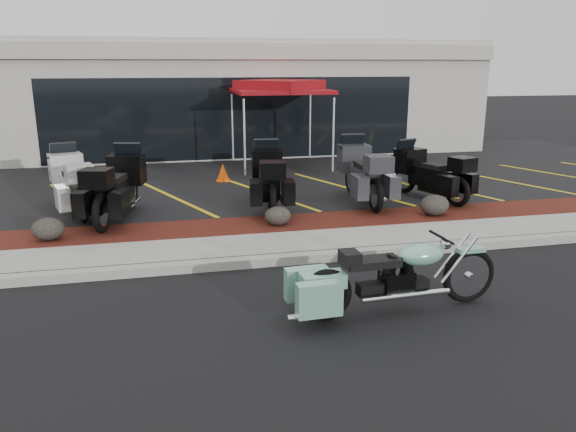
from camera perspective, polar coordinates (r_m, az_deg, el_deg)
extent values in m
plane|color=black|center=(8.69, 4.20, -6.56)|extent=(90.00, 90.00, 0.00)
cube|color=gray|center=(9.47, 2.62, -4.18)|extent=(24.00, 0.25, 0.15)
cube|color=gray|center=(10.11, 1.57, -2.90)|extent=(24.00, 1.20, 0.15)
cube|color=#36110C|center=(11.22, 0.04, -1.02)|extent=(24.00, 1.20, 0.16)
cube|color=black|center=(16.39, -4.19, 4.12)|extent=(26.00, 9.60, 0.15)
cube|color=gray|center=(22.37, -6.82, 11.99)|extent=(18.00, 8.00, 4.00)
cube|color=black|center=(18.46, -5.40, 9.81)|extent=(12.00, 0.06, 2.60)
cube|color=gray|center=(18.36, -5.55, 16.34)|extent=(18.00, 0.30, 0.50)
ellipsoid|color=black|center=(10.91, -23.21, -1.22)|extent=(0.57, 0.48, 0.41)
ellipsoid|color=black|center=(10.97, -1.05, 0.03)|extent=(0.52, 0.43, 0.37)
ellipsoid|color=black|center=(12.06, 14.67, 1.08)|extent=(0.61, 0.51, 0.43)
cone|color=#FD5608|center=(15.28, -6.63, 4.45)|extent=(0.39, 0.39, 0.48)
cylinder|color=silver|center=(15.97, -4.78, 7.97)|extent=(0.06, 0.06, 2.14)
cylinder|color=silver|center=(16.38, 4.42, 8.16)|extent=(0.06, 0.06, 2.14)
cylinder|color=silver|center=(18.55, -5.43, 8.96)|extent=(0.06, 0.06, 2.14)
cylinder|color=silver|center=(18.90, 2.56, 9.13)|extent=(0.06, 0.06, 2.14)
cube|color=maroon|center=(17.30, -0.82, 12.59)|extent=(2.96, 2.96, 0.11)
cube|color=maroon|center=(17.29, -0.82, 13.11)|extent=(2.88, 2.88, 0.33)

